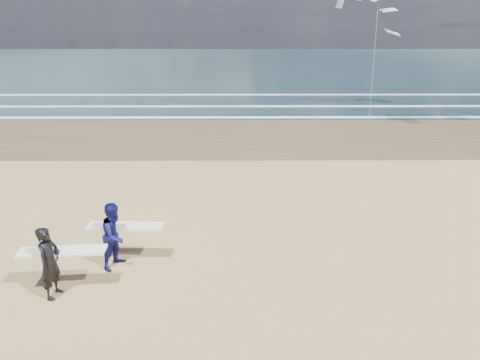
{
  "coord_description": "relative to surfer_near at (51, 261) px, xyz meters",
  "views": [
    {
      "loc": [
        3.54,
        -9.09,
        6.58
      ],
      "look_at": [
        3.63,
        6.0,
        1.11
      ],
      "focal_mm": 32.0,
      "sensor_mm": 36.0,
      "label": 1
    }
  ],
  "objects": [
    {
      "name": "surfer_near",
      "position": [
        0.0,
        0.0,
        0.0
      ],
      "size": [
        2.23,
        1.07,
        1.94
      ],
      "color": "black",
      "rests_on": "ground"
    },
    {
      "name": "surfer_far",
      "position": [
        1.24,
        1.47,
        -0.0
      ],
      "size": [
        2.22,
        1.24,
        1.95
      ],
      "color": "#0E0E51",
      "rests_on": "ground"
    },
    {
      "name": "foam_breakers",
      "position": [
        21.16,
        27.74,
        -0.94
      ],
      "size": [
        220.0,
        11.7,
        0.05
      ],
      "color": "white",
      "rests_on": "ground"
    },
    {
      "name": "kite_1",
      "position": [
        15.62,
        25.99,
        4.56
      ],
      "size": [
        5.97,
        4.76,
        9.88
      ],
      "color": "slate",
      "rests_on": "ground"
    },
    {
      "name": "ocean",
      "position": [
        21.16,
        71.64,
        -0.98
      ],
      "size": [
        220.0,
        100.0,
        0.02
      ],
      "primitive_type": "cube",
      "color": "#172B32",
      "rests_on": "ground"
    }
  ]
}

